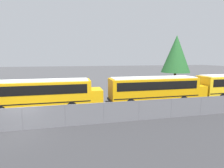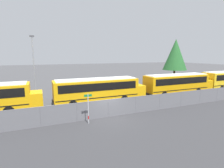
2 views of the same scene
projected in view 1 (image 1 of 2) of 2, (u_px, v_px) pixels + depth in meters
The scene contains 5 objects.
ground_plane at pixel (23, 130), 12.96m from camera, with size 200.00×200.00×0.00m, color #424244.
fence at pixel (22, 119), 12.83m from camera, with size 73.16×0.07×1.75m.
school_bus_2 at pixel (42, 92), 17.44m from camera, with size 11.50×2.58×3.14m.
school_bus_3 at pixel (156, 88), 20.07m from camera, with size 11.50×2.58×3.14m.
tree_0 at pixel (176, 54), 32.96m from camera, with size 5.35×5.35×9.50m.
Camera 1 is at (3.70, -13.47, 5.33)m, focal length 28.00 mm.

